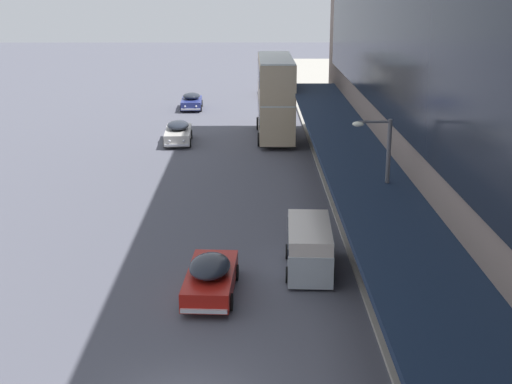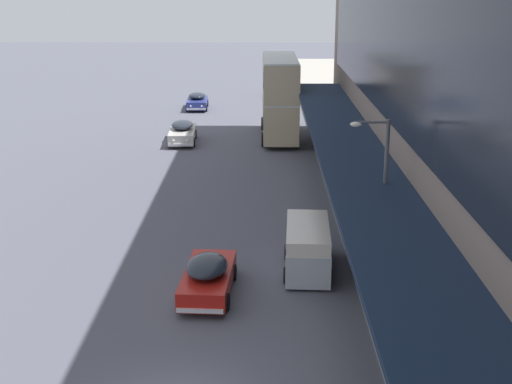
{
  "view_description": "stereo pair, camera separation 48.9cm",
  "coord_description": "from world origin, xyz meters",
  "px_view_note": "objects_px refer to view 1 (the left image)",
  "views": [
    {
      "loc": [
        1.85,
        -17.19,
        11.52
      ],
      "look_at": [
        2.03,
        14.54,
        2.02
      ],
      "focal_mm": 50.0,
      "sensor_mm": 36.0,
      "label": 1
    },
    {
      "loc": [
        2.34,
        -17.18,
        11.52
      ],
      "look_at": [
        2.03,
        14.54,
        2.02
      ],
      "focal_mm": 50.0,
      "sensor_mm": 36.0,
      "label": 2
    }
  ],
  "objects_px": {
    "sedan_oncoming_rear": "(178,132)",
    "pedestrian_at_kerb": "(452,334)",
    "transit_bus_kerbside_front": "(275,95)",
    "sedan_far_back": "(272,88)",
    "fire_hydrant": "(350,211)",
    "sedan_lead_near": "(211,276)",
    "sedan_trailing_near": "(192,101)",
    "street_lamp": "(382,187)",
    "vw_van": "(309,244)"
  },
  "relations": [
    {
      "from": "sedan_trailing_near",
      "to": "pedestrian_at_kerb",
      "type": "distance_m",
      "value": 47.26
    },
    {
      "from": "sedan_oncoming_rear",
      "to": "pedestrian_at_kerb",
      "type": "distance_m",
      "value": 33.73
    },
    {
      "from": "sedan_far_back",
      "to": "fire_hydrant",
      "type": "bearing_deg",
      "value": -86.08
    },
    {
      "from": "transit_bus_kerbside_front",
      "to": "sedan_far_back",
      "type": "xyz_separation_m",
      "value": [
        0.37,
        20.67,
        -2.49
      ]
    },
    {
      "from": "sedan_lead_near",
      "to": "pedestrian_at_kerb",
      "type": "relative_size",
      "value": 2.53
    },
    {
      "from": "transit_bus_kerbside_front",
      "to": "sedan_oncoming_rear",
      "type": "height_order",
      "value": "transit_bus_kerbside_front"
    },
    {
      "from": "sedan_far_back",
      "to": "pedestrian_at_kerb",
      "type": "xyz_separation_m",
      "value": [
        3.94,
        -53.96,
        0.4
      ]
    },
    {
      "from": "transit_bus_kerbside_front",
      "to": "vw_van",
      "type": "height_order",
      "value": "transit_bus_kerbside_front"
    },
    {
      "from": "sedan_lead_near",
      "to": "vw_van",
      "type": "distance_m",
      "value": 4.63
    },
    {
      "from": "street_lamp",
      "to": "sedan_oncoming_rear",
      "type": "bearing_deg",
      "value": 112.52
    },
    {
      "from": "sedan_lead_near",
      "to": "sedan_far_back",
      "type": "distance_m",
      "value": 48.7
    },
    {
      "from": "transit_bus_kerbside_front",
      "to": "fire_hydrant",
      "type": "relative_size",
      "value": 13.14
    },
    {
      "from": "sedan_oncoming_rear",
      "to": "sedan_trailing_near",
      "type": "bearing_deg",
      "value": 90.66
    },
    {
      "from": "pedestrian_at_kerb",
      "to": "fire_hydrant",
      "type": "distance_m",
      "value": 14.07
    },
    {
      "from": "sedan_far_back",
      "to": "sedan_oncoming_rear",
      "type": "distance_m",
      "value": 23.49
    },
    {
      "from": "transit_bus_kerbside_front",
      "to": "fire_hydrant",
      "type": "bearing_deg",
      "value": -80.85
    },
    {
      "from": "transit_bus_kerbside_front",
      "to": "sedan_far_back",
      "type": "height_order",
      "value": "transit_bus_kerbside_front"
    },
    {
      "from": "sedan_far_back",
      "to": "fire_hydrant",
      "type": "relative_size",
      "value": 7.18
    },
    {
      "from": "sedan_lead_near",
      "to": "sedan_oncoming_rear",
      "type": "xyz_separation_m",
      "value": [
        -3.83,
        26.32,
        0.01
      ]
    },
    {
      "from": "vw_van",
      "to": "pedestrian_at_kerb",
      "type": "relative_size",
      "value": 2.49
    },
    {
      "from": "sedan_trailing_near",
      "to": "street_lamp",
      "type": "bearing_deg",
      "value": -74.92
    },
    {
      "from": "sedan_far_back",
      "to": "vw_van",
      "type": "bearing_deg",
      "value": -89.73
    },
    {
      "from": "sedan_far_back",
      "to": "pedestrian_at_kerb",
      "type": "relative_size",
      "value": 2.71
    },
    {
      "from": "sedan_trailing_near",
      "to": "fire_hydrant",
      "type": "bearing_deg",
      "value": -71.85
    },
    {
      "from": "sedan_lead_near",
      "to": "street_lamp",
      "type": "distance_m",
      "value": 7.38
    },
    {
      "from": "sedan_trailing_near",
      "to": "pedestrian_at_kerb",
      "type": "height_order",
      "value": "pedestrian_at_kerb"
    },
    {
      "from": "transit_bus_kerbside_front",
      "to": "sedan_trailing_near",
      "type": "bearing_deg",
      "value": 120.32
    },
    {
      "from": "sedan_lead_near",
      "to": "sedan_oncoming_rear",
      "type": "relative_size",
      "value": 0.94
    },
    {
      "from": "transit_bus_kerbside_front",
      "to": "vw_van",
      "type": "xyz_separation_m",
      "value": [
        0.58,
        -25.44,
        -2.17
      ]
    },
    {
      "from": "sedan_far_back",
      "to": "fire_hydrant",
      "type": "distance_m",
      "value": 40.05
    },
    {
      "from": "street_lamp",
      "to": "sedan_lead_near",
      "type": "bearing_deg",
      "value": -169.02
    },
    {
      "from": "sedan_lead_near",
      "to": "street_lamp",
      "type": "height_order",
      "value": "street_lamp"
    },
    {
      "from": "sedan_oncoming_rear",
      "to": "fire_hydrant",
      "type": "xyz_separation_m",
      "value": [
        10.27,
        -17.71,
        -0.28
      ]
    },
    {
      "from": "vw_van",
      "to": "fire_hydrant",
      "type": "bearing_deg",
      "value": 67.7
    },
    {
      "from": "sedan_lead_near",
      "to": "vw_van",
      "type": "relative_size",
      "value": 1.02
    },
    {
      "from": "sedan_lead_near",
      "to": "street_lamp",
      "type": "xyz_separation_m",
      "value": [
        6.56,
        1.27,
        3.13
      ]
    },
    {
      "from": "vw_van",
      "to": "pedestrian_at_kerb",
      "type": "distance_m",
      "value": 8.69
    },
    {
      "from": "transit_bus_kerbside_front",
      "to": "vw_van",
      "type": "bearing_deg",
      "value": -88.69
    },
    {
      "from": "sedan_trailing_near",
      "to": "fire_hydrant",
      "type": "relative_size",
      "value": 6.49
    },
    {
      "from": "sedan_far_back",
      "to": "sedan_trailing_near",
      "type": "xyz_separation_m",
      "value": [
        -7.69,
        -8.15,
        -0.05
      ]
    },
    {
      "from": "sedan_lead_near",
      "to": "fire_hydrant",
      "type": "bearing_deg",
      "value": 53.19
    },
    {
      "from": "sedan_oncoming_rear",
      "to": "sedan_far_back",
      "type": "bearing_deg",
      "value": 71.31
    },
    {
      "from": "vw_van",
      "to": "transit_bus_kerbside_front",
      "type": "bearing_deg",
      "value": 91.31
    },
    {
      "from": "sedan_far_back",
      "to": "sedan_trailing_near",
      "type": "height_order",
      "value": "sedan_far_back"
    },
    {
      "from": "transit_bus_kerbside_front",
      "to": "sedan_far_back",
      "type": "distance_m",
      "value": 20.83
    },
    {
      "from": "pedestrian_at_kerb",
      "to": "vw_van",
      "type": "bearing_deg",
      "value": 115.42
    },
    {
      "from": "sedan_lead_near",
      "to": "transit_bus_kerbside_front",
      "type": "bearing_deg",
      "value": 83.18
    },
    {
      "from": "sedan_trailing_near",
      "to": "vw_van",
      "type": "height_order",
      "value": "vw_van"
    },
    {
      "from": "transit_bus_kerbside_front",
      "to": "sedan_oncoming_rear",
      "type": "xyz_separation_m",
      "value": [
        -7.16,
        -1.57,
        -2.49
      ]
    },
    {
      "from": "transit_bus_kerbside_front",
      "to": "pedestrian_at_kerb",
      "type": "xyz_separation_m",
      "value": [
        4.31,
        -33.29,
        -2.09
      ]
    }
  ]
}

